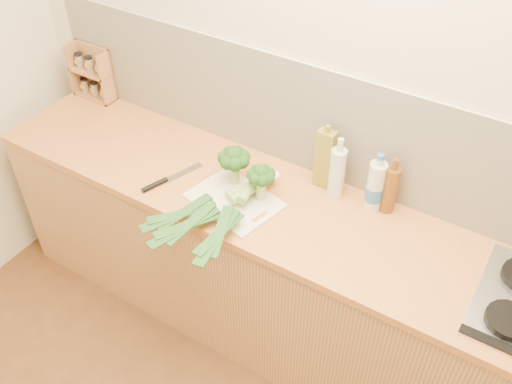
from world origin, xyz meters
TOP-DOWN VIEW (x-y plane):
  - room_shell at (0.00, 1.49)m, footprint 3.50×3.50m
  - counter at (0.00, 1.20)m, footprint 3.20×0.62m
  - chopping_board at (-0.32, 1.11)m, footprint 0.44×0.36m
  - broccoli_left at (-0.38, 1.21)m, footprint 0.15×0.15m
  - broccoli_right at (-0.22, 1.18)m, footprint 0.12×0.13m
  - leek_front at (-0.35, 1.08)m, footprint 0.32×0.60m
  - leek_mid at (-0.30, 1.06)m, footprint 0.25×0.67m
  - leek_back at (-0.25, 1.04)m, footprint 0.15×0.61m
  - chefs_knife at (-0.67, 1.04)m, footprint 0.13×0.32m
  - spice_rack at (-1.45, 1.44)m, footprint 0.25×0.10m
  - oil_tin at (-0.04, 1.42)m, footprint 0.08×0.05m
  - glass_bottle at (0.04, 1.39)m, footprint 0.07×0.07m
  - amber_bottle at (0.27, 1.42)m, footprint 0.06×0.06m
  - water_bottle at (0.21, 1.40)m, footprint 0.08×0.08m

SIDE VIEW (x-z plane):
  - counter at x=0.00m, z-range 0.00..0.90m
  - chopping_board at x=-0.32m, z-range 0.90..0.91m
  - chefs_knife at x=-0.67m, z-range 0.90..0.92m
  - leek_front at x=-0.35m, z-range 0.91..0.96m
  - leek_mid at x=-0.30m, z-range 0.93..0.97m
  - leek_back at x=-0.25m, z-range 0.95..0.99m
  - water_bottle at x=0.21m, z-range 0.88..1.15m
  - amber_bottle at x=0.27m, z-range 0.88..1.16m
  - glass_bottle at x=0.04m, z-range 0.88..1.18m
  - spice_rack at x=-1.45m, z-range 0.88..1.18m
  - broccoli_right at x=-0.22m, z-range 0.95..1.12m
  - broccoli_left at x=-0.38m, z-range 0.95..1.14m
  - oil_tin at x=-0.04m, z-range 0.89..1.21m
  - room_shell at x=0.00m, z-range -0.58..2.92m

